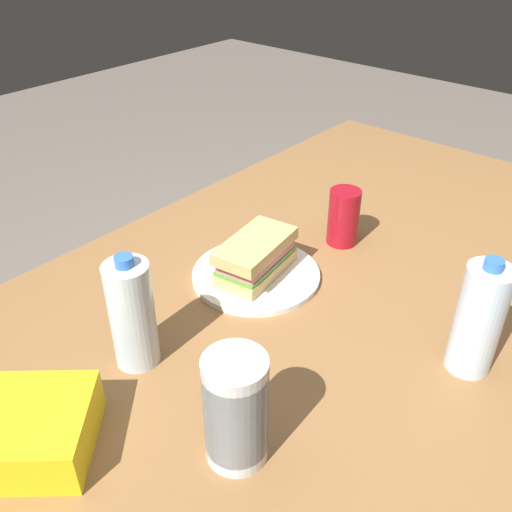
{
  "coord_description": "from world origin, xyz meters",
  "views": [
    {
      "loc": [
        0.76,
        0.48,
        1.38
      ],
      "look_at": [
        0.08,
        -0.11,
        0.8
      ],
      "focal_mm": 39.33,
      "sensor_mm": 36.0,
      "label": 1
    }
  ],
  "objects": [
    {
      "name": "soda_can_red",
      "position": [
        -0.14,
        -0.06,
        0.81
      ],
      "size": [
        0.07,
        0.07,
        0.12
      ],
      "primitive_type": "cylinder",
      "color": "maroon",
      "rests_on": "dining_table"
    },
    {
      "name": "sandwich",
      "position": [
        0.08,
        -0.1,
        0.8
      ],
      "size": [
        0.19,
        0.12,
        0.08
      ],
      "color": "#DBB26B",
      "rests_on": "paper_plate"
    },
    {
      "name": "chip_bag",
      "position": [
        0.6,
        -0.1,
        0.78
      ],
      "size": [
        0.27,
        0.27,
        0.07
      ],
      "primitive_type": "cube",
      "rotation": [
        0.0,
        0.0,
        5.45
      ],
      "color": "yellow",
      "rests_on": "dining_table"
    },
    {
      "name": "paper_plate",
      "position": [
        0.08,
        -0.11,
        0.75
      ],
      "size": [
        0.25,
        0.25,
        0.01
      ],
      "primitive_type": "cylinder",
      "color": "white",
      "rests_on": "dining_table"
    },
    {
      "name": "plastic_cup_stack",
      "position": [
        0.41,
        0.14,
        0.83
      ],
      "size": [
        0.08,
        0.08,
        0.17
      ],
      "color": "silver",
      "rests_on": "dining_table"
    },
    {
      "name": "ground_plane",
      "position": [
        0.0,
        0.0,
        0.0
      ],
      "size": [
        8.0,
        8.0,
        0.0
      ],
      "primitive_type": "plane",
      "color": "#70665B"
    },
    {
      "name": "dining_table",
      "position": [
        0.0,
        0.0,
        0.66
      ],
      "size": [
        1.6,
        0.93,
        0.75
      ],
      "color": "olive",
      "rests_on": "ground_plane"
    },
    {
      "name": "water_bottle_tall",
      "position": [
        0.04,
        0.31,
        0.84
      ],
      "size": [
        0.07,
        0.07,
        0.2
      ],
      "color": "silver",
      "rests_on": "dining_table"
    },
    {
      "name": "water_bottle_spare",
      "position": [
        0.38,
        -0.1,
        0.84
      ],
      "size": [
        0.07,
        0.07,
        0.2
      ],
      "color": "silver",
      "rests_on": "dining_table"
    }
  ]
}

